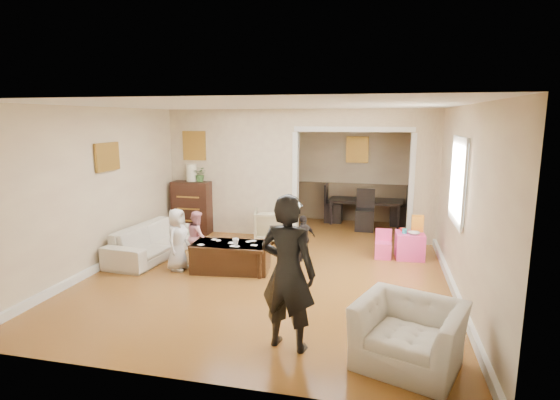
% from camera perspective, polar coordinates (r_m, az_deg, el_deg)
% --- Properties ---
extents(floor, '(7.00, 7.00, 0.00)m').
position_cam_1_polar(floor, '(7.52, -0.35, -8.16)').
color(floor, '#9D6628').
rests_on(floor, ground).
extents(partition_left, '(2.75, 0.18, 2.60)m').
position_cam_1_polar(partition_left, '(9.30, -6.05, 3.64)').
color(partition_left, beige).
rests_on(partition_left, ground).
extents(partition_right, '(0.55, 0.18, 2.60)m').
position_cam_1_polar(partition_right, '(8.84, 18.30, 2.79)').
color(partition_right, beige).
rests_on(partition_right, ground).
extents(partition_header, '(2.22, 0.18, 0.35)m').
position_cam_1_polar(partition_header, '(8.74, 9.59, 10.50)').
color(partition_header, beige).
rests_on(partition_header, partition_right).
extents(window_pane, '(0.03, 0.95, 1.10)m').
position_cam_1_polar(window_pane, '(6.67, 22.25, 2.32)').
color(window_pane, white).
rests_on(window_pane, ground).
extents(framed_art_partition, '(0.45, 0.03, 0.55)m').
position_cam_1_polar(framed_art_partition, '(9.46, -11.08, 6.96)').
color(framed_art_partition, brown).
rests_on(framed_art_partition, partition_left).
extents(framed_art_sofa_wall, '(0.03, 0.55, 0.40)m').
position_cam_1_polar(framed_art_sofa_wall, '(7.71, -21.56, 5.26)').
color(framed_art_sofa_wall, brown).
extents(framed_art_alcove, '(0.45, 0.03, 0.55)m').
position_cam_1_polar(framed_art_alcove, '(10.41, 10.04, 6.48)').
color(framed_art_alcove, brown).
extents(sofa, '(0.93, 1.99, 0.56)m').
position_cam_1_polar(sofa, '(8.09, -16.10, -5.15)').
color(sofa, beige).
rests_on(sofa, ground).
extents(armchair_back, '(0.82, 0.84, 0.64)m').
position_cam_1_polar(armchair_back, '(8.74, -1.07, -3.31)').
color(armchair_back, tan).
rests_on(armchair_back, ground).
extents(armchair_front, '(1.22, 1.15, 0.64)m').
position_cam_1_polar(armchair_front, '(4.69, 16.43, -16.45)').
color(armchair_front, beige).
rests_on(armchair_front, ground).
extents(dresser, '(0.81, 0.45, 1.11)m').
position_cam_1_polar(dresser, '(9.54, -11.28, -0.87)').
color(dresser, black).
rests_on(dresser, ground).
extents(table_lamp, '(0.22, 0.22, 0.36)m').
position_cam_1_polar(table_lamp, '(9.43, -11.44, 3.50)').
color(table_lamp, '#F2EAC5').
rests_on(table_lamp, dresser).
extents(potted_plant, '(0.28, 0.24, 0.31)m').
position_cam_1_polar(potted_plant, '(9.35, -10.31, 3.33)').
color(potted_plant, '#40672E').
rests_on(potted_plant, dresser).
extents(coffee_table, '(1.27, 0.74, 0.45)m').
position_cam_1_polar(coffee_table, '(7.13, -6.39, -7.37)').
color(coffee_table, '#392212').
rests_on(coffee_table, ground).
extents(coffee_cup, '(0.12, 0.12, 0.10)m').
position_cam_1_polar(coffee_cup, '(6.98, -5.80, -5.41)').
color(coffee_cup, silver).
rests_on(coffee_cup, coffee_table).
extents(play_table, '(0.50, 0.50, 0.46)m').
position_cam_1_polar(play_table, '(8.02, 16.52, -5.70)').
color(play_table, '#F9419F').
rests_on(play_table, ground).
extents(cereal_box, '(0.20, 0.08, 0.30)m').
position_cam_1_polar(cereal_box, '(8.04, 17.48, -2.94)').
color(cereal_box, yellow).
rests_on(cereal_box, play_table).
extents(cyan_cup, '(0.08, 0.08, 0.08)m').
position_cam_1_polar(cyan_cup, '(7.90, 15.92, -3.91)').
color(cyan_cup, teal).
rests_on(cyan_cup, play_table).
extents(toy_block, '(0.10, 0.09, 0.05)m').
position_cam_1_polar(toy_block, '(8.07, 15.71, -3.71)').
color(toy_block, red).
rests_on(toy_block, play_table).
extents(play_bowl, '(0.22, 0.22, 0.05)m').
position_cam_1_polar(play_bowl, '(7.85, 17.03, -4.18)').
color(play_bowl, silver).
rests_on(play_bowl, play_table).
extents(dining_table, '(1.74, 1.07, 0.58)m').
position_cam_1_polar(dining_table, '(10.36, 11.11, -1.44)').
color(dining_table, black).
rests_on(dining_table, ground).
extents(adult_person, '(0.68, 0.52, 1.67)m').
position_cam_1_polar(adult_person, '(4.62, 1.03, -9.42)').
color(adult_person, black).
rests_on(adult_person, ground).
extents(child_kneel_a, '(0.35, 0.51, 1.01)m').
position_cam_1_polar(child_kneel_a, '(7.24, -13.22, -5.02)').
color(child_kneel_a, silver).
rests_on(child_kneel_a, ground).
extents(child_kneel_b, '(0.49, 0.53, 0.88)m').
position_cam_1_polar(child_kneel_b, '(7.59, -10.68, -4.69)').
color(child_kneel_b, pink).
rests_on(child_kneel_b, ground).
extents(child_toddler, '(0.46, 0.47, 0.80)m').
position_cam_1_polar(child_toddler, '(7.52, 3.09, -4.98)').
color(child_toddler, black).
rests_on(child_toddler, ground).
extents(craft_papers, '(0.94, 0.52, 0.00)m').
position_cam_1_polar(craft_papers, '(7.07, -6.27, -5.60)').
color(craft_papers, white).
rests_on(craft_papers, coffee_table).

